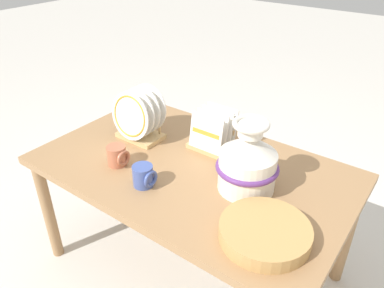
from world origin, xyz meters
name	(u,v)px	position (x,y,z in m)	size (l,w,h in m)	color
ground_plane	(192,264)	(0.00, 0.00, 0.00)	(14.00, 14.00, 0.00)	beige
display_table	(192,178)	(0.00, 0.00, 0.56)	(1.36, 0.83, 0.62)	#9E754C
ceramic_vase	(248,161)	(0.27, 0.00, 0.75)	(0.25, 0.25, 0.30)	white
dish_rack_round_plates	(138,119)	(-0.35, 0.04, 0.73)	(0.23, 0.17, 0.26)	tan
dish_rack_square_plates	(213,136)	(-0.01, 0.18, 0.69)	(0.21, 0.16, 0.19)	tan
wicker_charger_stack	(265,232)	(0.46, -0.21, 0.65)	(0.31, 0.31, 0.05)	tan
mug_cobalt_glaze	(144,176)	(-0.07, -0.23, 0.67)	(0.09, 0.08, 0.09)	#42569E
mug_terracotta_glaze	(118,156)	(-0.27, -0.18, 0.67)	(0.09, 0.08, 0.09)	#B76647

